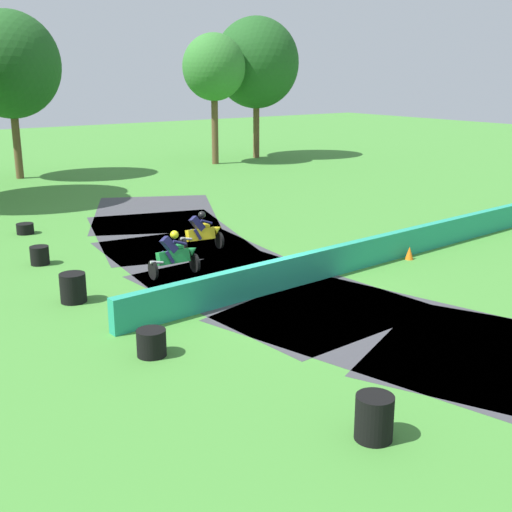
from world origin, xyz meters
TOP-DOWN VIEW (x-y plane):
  - ground_plane at (0.00, 0.00)m, footprint 120.00×120.00m
  - track_asphalt at (1.46, 0.10)m, footprint 11.23×32.38m
  - safety_barrier at (5.21, 0.35)m, footprint 20.37×1.68m
  - motorcycle_lead_yellow at (0.81, 5.00)m, footprint 1.71×0.85m
  - motorcycle_chase_green at (-1.36, 3.03)m, footprint 1.70×0.81m
  - tire_stack_near at (-3.46, 11.10)m, footprint 0.65×0.65m
  - tire_stack_mid_a at (-4.37, 6.60)m, footprint 0.60×0.60m
  - tire_stack_mid_b at (-4.82, 2.48)m, footprint 0.70×0.70m
  - tire_stack_far at (-4.73, -1.93)m, footprint 0.65×0.65m
  - tire_stack_extra_a at (-3.25, -7.23)m, footprint 0.66×0.66m
  - traffic_cone at (5.79, -0.02)m, footprint 0.28×0.28m
  - tree_far_right at (13.19, 23.62)m, footprint 4.11×4.11m
  - tree_mid_rise at (17.40, 24.73)m, footprint 5.94×5.94m
  - tree_behind_barrier at (0.56, 25.02)m, footprint 5.65×5.65m

SIDE VIEW (x-z plane):
  - ground_plane at x=0.00m, z-range 0.00..0.00m
  - track_asphalt at x=1.46m, z-range 0.00..0.01m
  - tire_stack_near at x=-3.46m, z-range 0.00..0.40m
  - traffic_cone at x=5.79m, z-range 0.00..0.44m
  - tire_stack_mid_a at x=-4.37m, z-range 0.00..0.60m
  - tire_stack_far at x=-4.73m, z-range 0.00..0.60m
  - tire_stack_extra_a at x=-3.25m, z-range 0.00..0.80m
  - tire_stack_mid_b at x=-4.82m, z-range 0.00..0.80m
  - safety_barrier at x=5.21m, z-range 0.00..0.90m
  - motorcycle_chase_green at x=-1.36m, z-range -0.07..1.36m
  - motorcycle_lead_yellow at x=0.81m, z-range -0.06..1.37m
  - tree_far_right at x=13.19m, z-range 2.02..10.47m
  - tree_behind_barrier at x=0.56m, z-range 1.69..11.05m
  - tree_mid_rise at x=17.40m, z-range 1.72..11.44m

